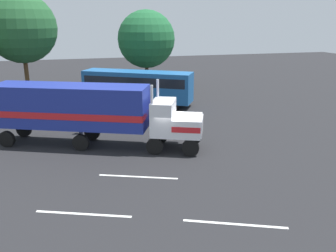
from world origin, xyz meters
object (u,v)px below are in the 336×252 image
at_px(person_bystander, 81,122).
at_px(parked_car, 17,108).
at_px(semi_truck, 86,110).
at_px(tree_right, 21,28).
at_px(tree_left, 146,39).
at_px(parked_bus, 137,85).

height_order(person_bystander, parked_car, person_bystander).
bearing_deg(person_bystander, semi_truck, -81.94).
relative_size(semi_truck, tree_right, 1.27).
xyz_separation_m(person_bystander, tree_left, (8.82, 16.71, 5.13)).
bearing_deg(parked_bus, tree_left, 71.56).
xyz_separation_m(semi_truck, parked_car, (-5.63, 9.12, -1.72)).
height_order(parked_bus, parked_car, parked_bus).
distance_m(parked_car, tree_left, 18.20).
height_order(parked_car, tree_right, tree_right).
bearing_deg(parked_car, tree_right, 86.63).
xyz_separation_m(parked_car, tree_right, (0.41, 6.95, 6.67)).
xyz_separation_m(semi_truck, tree_left, (8.44, 19.41, 3.50)).
bearing_deg(semi_truck, tree_right, 108.00).
distance_m(semi_truck, parked_bus, 12.22).
height_order(semi_truck, person_bystander, semi_truck).
bearing_deg(parked_car, tree_left, 36.20).
bearing_deg(parked_bus, parked_car, -171.19).
relative_size(parked_bus, tree_left, 1.13).
distance_m(semi_truck, parked_car, 10.85).
distance_m(person_bystander, tree_right, 15.66).
bearing_deg(tree_right, semi_truck, -72.00).
bearing_deg(person_bystander, parked_bus, 53.79).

